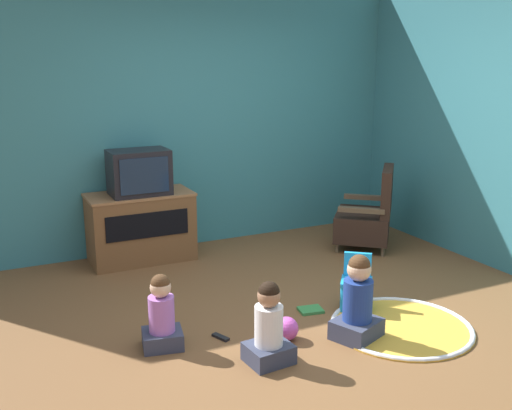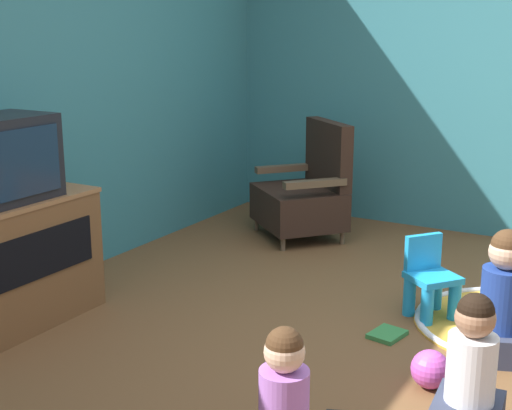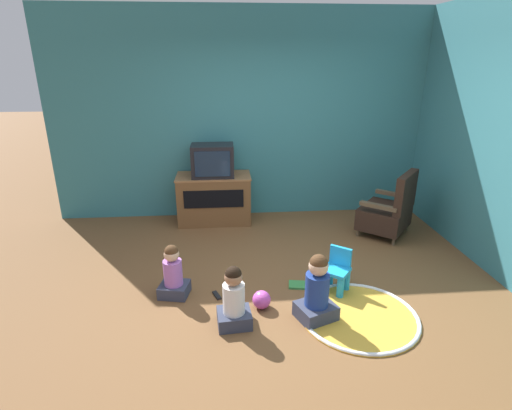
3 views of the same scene
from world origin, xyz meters
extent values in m
plane|color=brown|center=(0.00, 0.00, 0.00)|extent=(30.00, 30.00, 0.00)
cube|color=teal|center=(-0.30, 2.25, 1.45)|extent=(5.40, 0.12, 2.90)
cube|color=brown|center=(-0.74, 1.92, 0.35)|extent=(1.02, 0.51, 0.69)
cube|color=#90603A|center=(-0.74, 1.92, 0.68)|extent=(1.04, 0.52, 0.02)
cube|color=black|center=(-0.74, 1.66, 0.43)|extent=(0.81, 0.01, 0.25)
cube|color=black|center=(-0.74, 1.88, 0.91)|extent=(0.57, 0.38, 0.44)
cube|color=#142338|center=(-0.74, 1.69, 0.91)|extent=(0.47, 0.02, 0.34)
cylinder|color=brown|center=(1.52, 1.65, 0.05)|extent=(0.04, 0.04, 0.10)
cylinder|color=brown|center=(1.16, 1.23, 0.05)|extent=(0.04, 0.04, 0.10)
cylinder|color=brown|center=(1.88, 1.35, 0.05)|extent=(0.04, 0.04, 0.10)
cylinder|color=brown|center=(1.52, 0.92, 0.05)|extent=(0.04, 0.04, 0.10)
cube|color=black|center=(1.52, 1.29, 0.24)|extent=(0.85, 0.86, 0.28)
cube|color=black|center=(1.70, 1.13, 0.63)|extent=(0.48, 0.54, 0.50)
cube|color=brown|center=(1.71, 1.51, 0.48)|extent=(0.41, 0.36, 0.05)
cube|color=brown|center=(1.33, 1.06, 0.48)|extent=(0.41, 0.36, 0.05)
cylinder|color=#1E99DB|center=(0.38, -0.06, 0.13)|extent=(0.07, 0.07, 0.25)
cylinder|color=#1E99DB|center=(0.52, -0.17, 0.13)|extent=(0.07, 0.07, 0.25)
cylinder|color=#1E99DB|center=(0.48, 0.07, 0.13)|extent=(0.07, 0.07, 0.25)
cylinder|color=#1E99DB|center=(0.62, -0.04, 0.13)|extent=(0.07, 0.07, 0.25)
cube|color=#1E99DB|center=(0.50, -0.05, 0.24)|extent=(0.34, 0.34, 0.04)
cube|color=#1E99DB|center=(0.56, 0.03, 0.35)|extent=(0.20, 0.16, 0.20)
cylinder|color=gold|center=(0.61, -0.49, 0.01)|extent=(1.09, 1.09, 0.01)
torus|color=silver|center=(0.61, -0.49, 0.01)|extent=(1.08, 1.08, 0.04)
cube|color=#33384C|center=(-1.12, 0.01, 0.06)|extent=(0.32, 0.30, 0.12)
cylinder|color=#A566BF|center=(-1.12, 0.01, 0.25)|extent=(0.18, 0.18, 0.26)
sphere|color=#D8AD8C|center=(-1.12, 0.01, 0.46)|extent=(0.15, 0.15, 0.15)
sphere|color=#472D19|center=(-1.12, 0.01, 0.48)|extent=(0.14, 0.14, 0.14)
cube|color=#33384C|center=(0.20, -0.48, 0.07)|extent=(0.41, 0.39, 0.14)
cylinder|color=navy|center=(0.20, -0.48, 0.30)|extent=(0.22, 0.22, 0.31)
sphere|color=#D8AD8C|center=(0.20, -0.48, 0.53)|extent=(0.17, 0.17, 0.17)
sphere|color=#472D19|center=(0.20, -0.48, 0.57)|extent=(0.16, 0.16, 0.16)
cube|color=#33384C|center=(-0.54, -0.51, 0.06)|extent=(0.32, 0.28, 0.13)
cylinder|color=silver|center=(-0.54, -0.51, 0.27)|extent=(0.19, 0.19, 0.28)
sphere|color=#9E7051|center=(-0.54, -0.51, 0.48)|extent=(0.16, 0.16, 0.16)
sphere|color=black|center=(-0.54, -0.51, 0.51)|extent=(0.14, 0.14, 0.14)
sphere|color=#CC4CB2|center=(-0.27, -0.28, 0.09)|extent=(0.17, 0.17, 0.17)
cube|color=#337F3D|center=(0.14, 0.07, 0.01)|extent=(0.21, 0.18, 0.02)
cube|color=black|center=(-0.70, -0.05, 0.01)|extent=(0.10, 0.16, 0.02)
camera|label=1|loc=(-2.23, -3.79, 2.04)|focal=42.00mm
camera|label=2|loc=(-3.17, -1.06, 1.57)|focal=50.00mm
camera|label=3|loc=(-0.60, -3.49, 2.25)|focal=28.00mm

